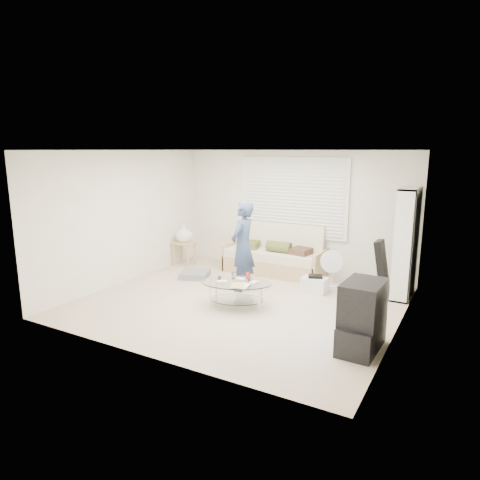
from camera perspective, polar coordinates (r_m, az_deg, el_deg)
The scene contains 13 objects.
ground at distance 7.26m, azimuth -0.02°, elevation -8.25°, with size 5.00×5.00×0.00m, color tan.
room_shell at distance 7.28m, azimuth 1.83°, elevation 5.04°, with size 5.02×4.52×2.51m.
window_blinds at distance 8.85m, azimuth 7.03°, elevation 5.66°, with size 2.32×0.08×1.62m.
futon_sofa at distance 8.86m, azimuth 4.61°, elevation -2.29°, with size 2.07×0.83×1.01m.
grey_floor_pillow at distance 8.63m, azimuth -6.00°, elevation -4.57°, with size 0.53×0.53×0.12m, color #5E5D62.
side_table at distance 9.42m, azimuth -7.48°, elevation 0.65°, with size 0.46×0.37×0.91m.
bookshelf at distance 7.80m, azimuth 21.24°, elevation -0.41°, with size 0.30×0.80×1.89m.
guitar_case at distance 7.77m, azimuth 18.33°, elevation -4.13°, with size 0.35×0.36×0.98m.
floor_fan at distance 8.10m, azimuth 12.23°, elevation -3.35°, with size 0.43×0.29×0.69m.
storage_bin at distance 7.82m, azimuth 9.97°, elevation -5.83°, with size 0.46×0.34×0.31m.
tv_unit at distance 5.70m, azimuth 15.95°, elevation -9.83°, with size 0.48×0.84×0.90m.
coffee_table at distance 6.93m, azimuth -0.42°, elevation -6.26°, with size 1.31×1.07×0.54m.
standing_person at distance 7.65m, azimuth 0.38°, elevation -0.83°, with size 0.59×0.39×1.63m, color #335067.
Camera 1 is at (3.34, -5.93, 2.51)m, focal length 32.00 mm.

